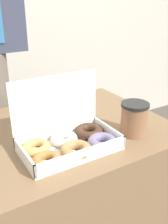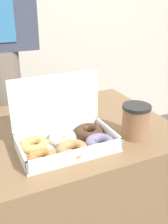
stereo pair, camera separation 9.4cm
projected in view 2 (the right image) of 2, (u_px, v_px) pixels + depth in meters
name	position (u px, v px, depth m)	size (l,w,h in m)	color
table	(62.00, 201.00, 1.20)	(0.90, 0.66, 0.75)	brown
donut_box	(68.00, 138.00, 0.91)	(0.34, 0.24, 0.24)	white
coffee_cup	(136.00, 121.00, 0.96)	(0.10, 0.10, 0.13)	#8C6042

